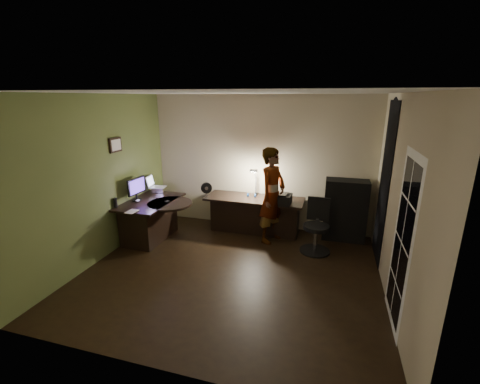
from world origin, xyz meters
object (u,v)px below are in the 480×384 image
(cabinet, at_px, (345,210))
(person, at_px, (272,196))
(monitor, at_px, (136,192))
(office_chair, at_px, (316,227))
(desk_right, at_px, (254,215))
(desk_left, at_px, (152,220))

(cabinet, bearing_deg, person, -161.66)
(cabinet, bearing_deg, monitor, -164.44)
(monitor, distance_m, office_chair, 3.35)
(desk_right, bearing_deg, cabinet, 5.96)
(office_chair, bearing_deg, person, 164.31)
(desk_left, height_order, cabinet, cabinet)
(monitor, bearing_deg, desk_right, 27.53)
(cabinet, bearing_deg, desk_right, -174.78)
(monitor, height_order, person, person)
(monitor, xyz_separation_m, office_chair, (3.30, 0.36, -0.46))
(desk_right, height_order, monitor, monitor)
(desk_left, height_order, person, person)
(person, bearing_deg, monitor, 125.06)
(monitor, bearing_deg, cabinet, 19.55)
(desk_left, height_order, desk_right, desk_left)
(desk_right, xyz_separation_m, monitor, (-2.06, -0.91, 0.57))
(cabinet, distance_m, office_chair, 0.87)
(cabinet, bearing_deg, desk_left, -164.33)
(cabinet, xyz_separation_m, monitor, (-3.79, -1.07, 0.35))
(desk_left, relative_size, office_chair, 1.41)
(desk_right, distance_m, monitor, 2.32)
(desk_left, bearing_deg, cabinet, 17.00)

